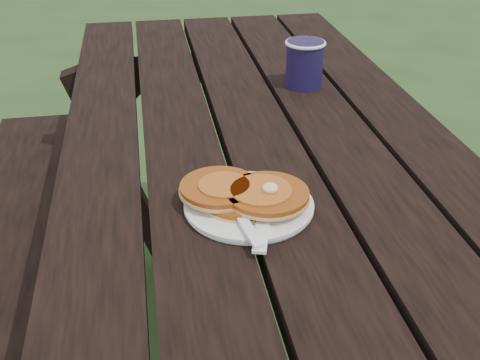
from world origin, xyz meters
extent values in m
cube|color=black|center=(0.00, 0.00, 0.73)|extent=(0.75, 1.80, 0.04)
cylinder|color=white|center=(-0.07, -0.24, 0.76)|extent=(0.21, 0.21, 0.01)
cylinder|color=#A04912|center=(-0.08, -0.23, 0.77)|extent=(0.13, 0.13, 0.01)
cylinder|color=#A04912|center=(-0.11, -0.21, 0.78)|extent=(0.12, 0.12, 0.01)
cylinder|color=#A04912|center=(-0.04, -0.25, 0.78)|extent=(0.13, 0.13, 0.01)
cylinder|color=#9E4D16|center=(-0.05, -0.24, 0.79)|extent=(0.10, 0.10, 0.00)
ellipsoid|color=#F4E59E|center=(-0.04, -0.25, 0.79)|extent=(0.02, 0.02, 0.02)
cube|color=white|center=(-0.05, -0.28, 0.76)|extent=(0.07, 0.18, 0.00)
cylinder|color=#181138|center=(0.15, 0.26, 0.80)|extent=(0.08, 0.08, 0.11)
torus|color=white|center=(0.15, 0.26, 0.85)|extent=(0.09, 0.09, 0.01)
cylinder|color=black|center=(0.15, 0.26, 0.85)|extent=(0.07, 0.07, 0.01)
camera|label=1|loc=(-0.21, -1.01, 1.25)|focal=45.00mm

